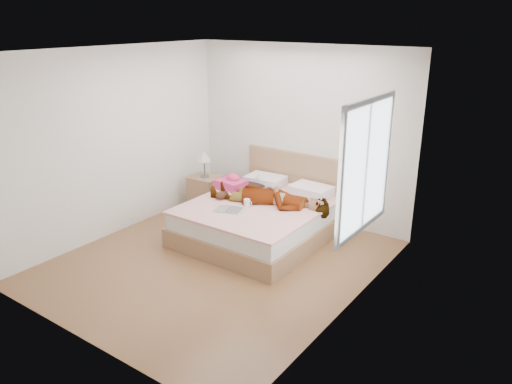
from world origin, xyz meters
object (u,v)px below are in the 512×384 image
magazine (228,210)px  coffee_mug (247,203)px  nightstand (205,190)px  phone (258,177)px  plush_toy (222,195)px  woman (270,194)px  bed (264,217)px  towel (232,183)px

magazine → coffee_mug: (0.12, 0.27, 0.04)m
magazine → coffee_mug: size_ratio=3.58×
coffee_mug → nightstand: 1.40m
phone → plush_toy: (-0.12, -0.70, -0.11)m
woman → plush_toy: bearing=-76.8°
bed → magazine: bearing=-108.8°
woman → plush_toy: woman is taller
woman → bed: size_ratio=0.82×
magazine → nightstand: bearing=143.6°
bed → coffee_mug: (-0.07, -0.29, 0.29)m
magazine → coffee_mug: 0.30m
magazine → coffee_mug: bearing=66.9°
plush_toy → towel: bearing=111.4°
bed → coffee_mug: bearing=-104.5°
bed → plush_toy: bed is taller
coffee_mug → bed: bearing=75.5°
phone → magazine: (0.22, -0.99, -0.16)m
coffee_mug → woman: bearing=62.5°
phone → towel: bearing=-152.1°
bed → plush_toy: 0.67m
phone → coffee_mug: size_ratio=0.69×
plush_toy → coffee_mug: bearing=-2.2°
magazine → plush_toy: bearing=140.0°
towel → coffee_mug: (0.63, -0.46, -0.04)m
bed → plush_toy: bearing=-153.1°
woman → nightstand: size_ratio=1.77×
towel → magazine: bearing=-54.8°
phone → plush_toy: 0.72m
towel → magazine: size_ratio=0.95×
woman → coffee_mug: bearing=-40.0°
nightstand → plush_toy: bearing=-34.7°
phone → woman: bearing=-51.2°
woman → phone: woman is taller
phone → coffee_mug: bearing=-77.6°
magazine → coffee_mug: coffee_mug is taller
plush_toy → phone: bearing=80.0°
bed → coffee_mug: size_ratio=16.51×
towel → nightstand: size_ratio=0.44×
bed → towel: bearing=166.0°
towel → coffee_mug: 0.79m
phone → bed: bearing=-59.0°
woman → phone: 0.64m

